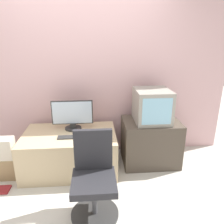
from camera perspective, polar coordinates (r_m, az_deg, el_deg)
The scene contains 12 objects.
ground_plane at distance 2.62m, azimuth -7.90°, elevation -23.78°, with size 12.00×12.00×0.00m, color beige.
wall_back at distance 3.29m, azimuth -7.81°, elevation 10.56°, with size 4.40×0.05×2.60m.
desk at distance 3.14m, azimuth -10.81°, elevation -9.97°, with size 1.25×0.82×0.53m.
side_stand at distance 3.27m, azimuth 9.92°, elevation -7.62°, with size 0.79×0.59×0.65m.
main_monitor at distance 3.09m, azimuth -10.30°, elevation -0.87°, with size 0.57×0.23×0.42m.
keyboard at distance 2.90m, azimuth -11.18°, elevation -6.47°, with size 0.29×0.11×0.01m.
mouse at distance 2.90m, azimuth -6.96°, elevation -6.00°, with size 0.06×0.03×0.03m.
crt_tv at distance 3.07m, azimuth 10.39°, elevation 1.64°, with size 0.47×0.53×0.45m.
office_chair at distance 2.34m, azimuth -4.73°, elevation -17.50°, with size 0.50×0.50×0.89m.
cardboard_box_lower at distance 3.27m, azimuth -25.68°, elevation -12.93°, with size 0.26×0.19×0.29m.
cardboard_box_upper at distance 3.14m, azimuth -26.40°, elevation -8.52°, with size 0.24×0.18×0.27m.
book at distance 3.12m, azimuth -27.12°, elevation -17.67°, with size 0.21×0.15×0.02m.
Camera 1 is at (0.17, -1.92, 1.76)m, focal length 35.00 mm.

